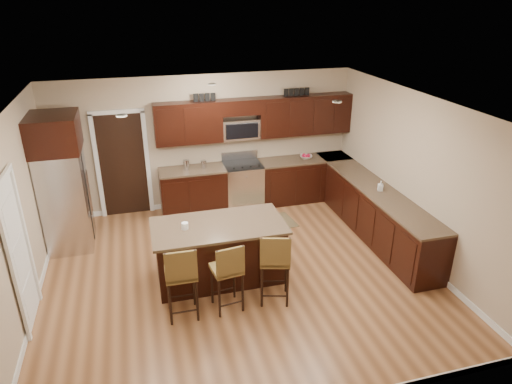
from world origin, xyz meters
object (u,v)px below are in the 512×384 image
object	(u,v)px
island	(219,253)
stool_right	(275,260)
stool_left	(181,275)
stool_mid	(228,270)
refrigerator	(63,182)
range	(243,185)

from	to	relation	value
island	stool_right	world-z (taller)	stool_right
stool_left	stool_mid	xyz separation A→B (m)	(0.63, 0.00, -0.04)
stool_mid	refrigerator	xyz separation A→B (m)	(-2.28, 2.52, 0.55)
island	stool_right	xyz separation A→B (m)	(0.63, -0.84, 0.27)
range	stool_mid	world-z (taller)	range
stool_left	stool_right	xyz separation A→B (m)	(1.30, 0.00, 0.00)
range	island	xyz separation A→B (m)	(-0.97, -2.43, -0.04)
range	stool_right	distance (m)	3.30
stool_left	refrigerator	distance (m)	3.05
stool_mid	stool_right	xyz separation A→B (m)	(0.67, -0.00, 0.04)
island	stool_left	bearing A→B (deg)	-128.38
range	island	distance (m)	2.62
stool_right	island	bearing A→B (deg)	142.61
range	stool_left	xyz separation A→B (m)	(-1.65, -3.28, 0.23)
island	stool_right	size ratio (longest dim) A/B	1.79
range	stool_right	bearing A→B (deg)	-96.02
range	island	bearing A→B (deg)	-111.84
stool_right	refrigerator	bearing A→B (deg)	155.47
stool_right	refrigerator	world-z (taller)	refrigerator
range	stool_right	xyz separation A→B (m)	(-0.35, -3.28, 0.23)
stool_left	refrigerator	world-z (taller)	refrigerator
stool_left	stool_right	size ratio (longest dim) A/B	1.00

